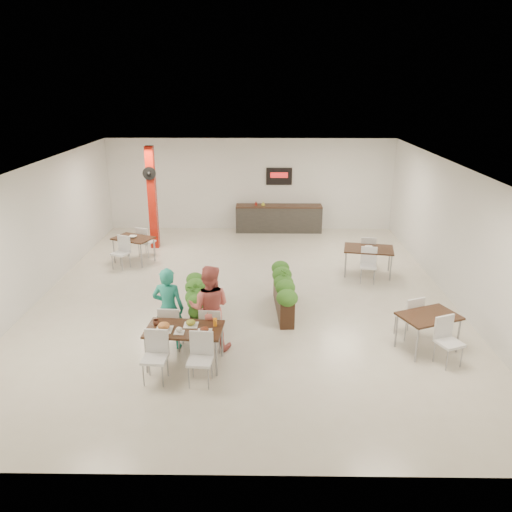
{
  "coord_description": "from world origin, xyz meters",
  "views": [
    {
      "loc": [
        0.43,
        -11.36,
        5.02
      ],
      "look_at": [
        0.28,
        -0.17,
        1.1
      ],
      "focal_mm": 35.0,
      "sensor_mm": 36.0,
      "label": 1
    }
  ],
  "objects": [
    {
      "name": "red_column",
      "position": [
        -3.0,
        3.79,
        1.64
      ],
      "size": [
        0.4,
        0.41,
        3.2
      ],
      "color": "#AB180B",
      "rests_on": "ground"
    },
    {
      "name": "side_table_c",
      "position": [
        3.67,
        -2.59,
        0.62
      ],
      "size": [
        1.31,
        1.66,
        0.92
      ],
      "rotation": [
        0.0,
        0.0,
        0.4
      ],
      "color": "black",
      "rests_on": "ground"
    },
    {
      "name": "side_table_a",
      "position": [
        -3.32,
        2.4,
        0.62
      ],
      "size": [
        1.3,
        1.65,
        0.92
      ],
      "rotation": [
        0.0,
        0.0,
        -0.42
      ],
      "color": "black",
      "rests_on": "ground"
    },
    {
      "name": "planter_right",
      "position": [
        0.92,
        -0.88,
        0.5
      ],
      "size": [
        0.49,
        1.96,
        1.03
      ],
      "rotation": [
        0.0,
        0.0,
        1.63
      ],
      "color": "black",
      "rests_on": "ground"
    },
    {
      "name": "side_table_b",
      "position": [
        3.32,
        1.51,
        0.64
      ],
      "size": [
        1.44,
        1.67,
        0.92
      ],
      "rotation": [
        0.0,
        0.0,
        -0.18
      ],
      "color": "black",
      "rests_on": "ground"
    },
    {
      "name": "service_counter",
      "position": [
        1.0,
        5.65,
        0.49
      ],
      "size": [
        3.0,
        0.64,
        2.2
      ],
      "color": "#2A2825",
      "rests_on": "ground"
    },
    {
      "name": "ground",
      "position": [
        0.0,
        0.0,
        0.0
      ],
      "size": [
        12.0,
        12.0,
        0.0
      ],
      "primitive_type": "plane",
      "color": "beige",
      "rests_on": "ground"
    },
    {
      "name": "main_table",
      "position": [
        -1.01,
        -3.21,
        0.64
      ],
      "size": [
        1.46,
        1.71,
        0.92
      ],
      "rotation": [
        0.0,
        0.0,
        -0.07
      ],
      "color": "black",
      "rests_on": "ground"
    },
    {
      "name": "room_shell",
      "position": [
        0.0,
        0.0,
        2.01
      ],
      "size": [
        10.1,
        12.1,
        3.22
      ],
      "color": "white",
      "rests_on": "ground"
    },
    {
      "name": "planter_left",
      "position": [
        -0.97,
        -1.66,
        0.52
      ],
      "size": [
        0.65,
        1.97,
        1.04
      ],
      "rotation": [
        0.0,
        0.0,
        1.73
      ],
      "color": "black",
      "rests_on": "ground"
    },
    {
      "name": "diner_man",
      "position": [
        -1.4,
        -2.56,
        0.84
      ],
      "size": [
        0.64,
        0.45,
        1.68
      ],
      "primitive_type": "imported",
      "rotation": [
        0.0,
        0.0,
        3.07
      ],
      "color": "teal",
      "rests_on": "ground"
    },
    {
      "name": "diner_woman",
      "position": [
        -0.6,
        -2.56,
        0.87
      ],
      "size": [
        0.89,
        0.72,
        1.73
      ],
      "primitive_type": "imported",
      "rotation": [
        0.0,
        0.0,
        3.07
      ],
      "color": "#DE6962",
      "rests_on": "ground"
    }
  ]
}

